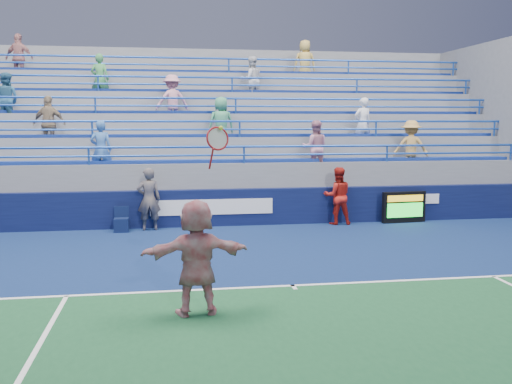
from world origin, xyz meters
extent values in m
plane|color=#333538|center=(0.00, 0.00, 0.00)|extent=(120.00, 120.00, 0.00)
cube|color=#0F224E|center=(0.00, 2.20, 0.01)|extent=(18.00, 8.40, 0.02)
cube|color=white|center=(0.00, 0.00, 0.02)|extent=(11.00, 0.10, 0.01)
cube|color=white|center=(0.00, -0.10, 0.02)|extent=(0.08, 0.30, 0.01)
cube|color=#090F34|center=(0.00, 6.50, 0.55)|extent=(18.00, 0.30, 1.10)
cube|color=white|center=(-1.00, 6.34, 0.60)|extent=(3.60, 0.02, 0.45)
cube|color=white|center=(5.20, 6.34, 0.70)|extent=(1.80, 0.02, 0.30)
cube|color=slate|center=(0.00, 9.45, 0.55)|extent=(18.00, 5.60, 1.10)
cube|color=slate|center=(0.00, 9.45, 0.93)|extent=(18.00, 5.60, 1.85)
cube|color=navy|center=(0.00, 7.10, 1.90)|extent=(17.40, 0.45, 0.10)
cylinder|color=#204EAE|center=(0.00, 6.70, 2.35)|extent=(18.00, 0.07, 0.07)
cube|color=slate|center=(0.00, 9.95, 1.30)|extent=(18.00, 4.60, 2.60)
cube|color=navy|center=(0.00, 8.10, 2.65)|extent=(17.40, 0.45, 0.10)
cylinder|color=#204EAE|center=(0.00, 7.70, 3.10)|extent=(18.00, 0.07, 0.07)
cube|color=slate|center=(0.00, 10.45, 1.68)|extent=(18.00, 3.60, 3.35)
cube|color=navy|center=(0.00, 9.10, 3.40)|extent=(17.40, 0.45, 0.10)
cylinder|color=#204EAE|center=(0.00, 8.70, 3.85)|extent=(18.00, 0.07, 0.07)
cube|color=slate|center=(0.00, 10.95, 2.05)|extent=(18.00, 2.60, 4.10)
cube|color=navy|center=(0.00, 10.10, 4.15)|extent=(17.40, 0.45, 0.10)
cylinder|color=#204EAE|center=(0.00, 9.70, 4.60)|extent=(18.00, 0.07, 0.07)
cube|color=slate|center=(0.00, 11.45, 2.42)|extent=(18.00, 1.60, 4.85)
cube|color=navy|center=(0.00, 11.10, 4.90)|extent=(17.40, 0.45, 0.10)
cylinder|color=#204EAE|center=(0.00, 10.70, 5.35)|extent=(18.00, 0.07, 0.07)
imported|color=#408E4D|center=(-4.48, 10.10, 4.53)|extent=(0.68, 0.52, 1.70)
imported|color=#3968AD|center=(-4.20, 7.10, 2.28)|extent=(0.63, 0.42, 1.70)
imported|color=gray|center=(-5.81, 8.10, 3.03)|extent=(1.06, 0.60, 1.70)
imported|color=white|center=(4.18, 8.10, 3.03)|extent=(0.70, 0.55, 1.70)
imported|color=#DFB957|center=(2.92, 11.10, 5.28)|extent=(0.86, 0.59, 1.70)
imported|color=tan|center=(5.46, 7.10, 2.28)|extent=(1.24, 0.93, 1.70)
imported|color=#C9829B|center=(2.29, 7.10, 2.28)|extent=(0.92, 0.77, 1.70)
imported|color=pink|center=(-2.06, 9.10, 3.78)|extent=(1.21, 0.86, 1.70)
imported|color=#45976B|center=(-0.54, 8.10, 3.03)|extent=(0.90, 0.65, 1.70)
imported|color=#2D6389|center=(-7.28, 9.10, 3.78)|extent=(0.96, 0.83, 1.70)
imported|color=tan|center=(-7.29, 11.10, 5.28)|extent=(1.07, 0.65, 1.70)
imported|color=silver|center=(0.73, 10.10, 4.53)|extent=(0.95, 0.81, 1.70)
cube|color=black|center=(4.86, 6.13, 0.48)|extent=(1.40, 0.28, 0.97)
cube|color=gold|center=(4.86, 6.04, 0.77)|extent=(1.19, 0.02, 0.19)
cube|color=#19E533|center=(4.86, 6.04, 0.41)|extent=(1.19, 0.02, 0.43)
cube|color=#0B1538|center=(-3.58, 5.97, 0.20)|extent=(0.41, 0.41, 0.40)
cube|color=#0B1538|center=(-3.58, 6.15, 0.56)|extent=(0.40, 0.05, 0.31)
imported|color=silver|center=(-1.86, -1.28, 0.94)|extent=(1.80, 0.73, 1.88)
torus|color=#A31418|center=(-1.51, -1.28, 2.83)|extent=(0.39, 0.22, 0.38)
cylinder|color=#A31418|center=(-1.61, -1.28, 2.51)|extent=(0.08, 0.22, 0.34)
sphere|color=yellow|center=(-1.46, -1.33, 2.99)|extent=(0.07, 0.07, 0.07)
imported|color=#151E3B|center=(-2.81, 6.10, 0.90)|extent=(0.68, 0.47, 1.80)
imported|color=#AD1B13|center=(2.77, 6.19, 0.87)|extent=(0.89, 0.72, 1.74)
camera|label=1|loc=(-2.32, -10.19, 3.09)|focal=40.00mm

